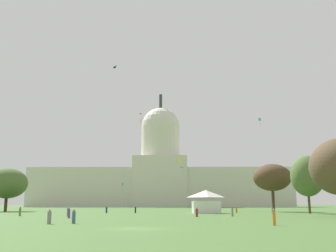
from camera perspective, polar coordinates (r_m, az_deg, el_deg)
The scene contains 25 objects.
ground_plane at distance 38.54m, azimuth -4.45°, elevation -14.31°, with size 800.00×800.00×0.00m, color #42662D.
capitol_building at distance 233.42m, azimuth -1.09°, elevation -7.32°, with size 147.23×27.74×66.07m.
event_tent at distance 93.26m, azimuth 5.40°, elevation -10.66°, with size 6.56×6.73×5.18m.
tree_west_far at distance 121.52m, azimuth -21.83°, elevation -7.54°, with size 14.29×14.63×11.92m.
tree_east_far at distance 113.65m, azimuth 14.55°, elevation -7.09°, with size 14.17×14.29×12.78m.
tree_east_near at distance 97.16m, azimuth 19.16°, elevation -6.70°, with size 8.41×9.14×12.98m.
person_orange_mid_left at distance 45.08m, azimuth 14.80°, elevation -12.45°, with size 0.46×0.46×1.75m.
person_black_lawn_far_right at distance 96.22m, azimuth -4.64°, elevation -11.77°, with size 0.48×0.48×1.55m.
person_olive_back_right at distance 79.08m, azimuth -20.24°, elevation -11.32°, with size 0.52×0.52×1.68m.
person_grey_aisle_center at distance 72.62m, azimuth 9.11°, elevation -11.99°, with size 0.42×0.42×1.55m.
person_orange_mid_right at distance 99.17m, azimuth 9.67°, elevation -11.63°, with size 0.55×0.55×1.56m.
person_grey_mid_center at distance 48.17m, azimuth -16.48°, elevation -12.32°, with size 0.44×0.44×1.64m.
person_denim_back_center at distance 48.65m, azimuth -13.21°, elevation -12.44°, with size 0.56×0.56×1.64m.
person_denim_front_left at distance 73.81m, azimuth -13.98°, elevation -11.74°, with size 0.51×0.51×1.67m.
person_maroon_near_tent at distance 69.59m, azimuth 4.11°, elevation -12.15°, with size 0.53×0.53×1.58m.
person_purple_front_right at distance 65.56m, azimuth -13.86°, elevation -11.95°, with size 0.47×0.47×1.57m.
person_navy_near_tree_east at distance 97.37m, azimuth -8.71°, elevation -11.65°, with size 0.56×0.56×1.65m.
person_teal_back_left at distance 86.94m, azimuth 14.60°, elevation -11.56°, with size 0.36×0.36×1.55m.
kite_red_mid at distance 115.21m, azimuth -4.05°, elevation 1.45°, with size 0.90×1.44×2.85m.
kite_cyan_mid at distance 119.20m, azimuth 12.89°, elevation 0.79°, with size 0.73×0.28×2.64m.
kite_green_low at distance 198.11m, azimuth -6.44°, elevation -8.33°, with size 0.85×0.73×4.48m.
kite_lime_low at distance 191.56m, azimuth 6.06°, elevation -9.06°, with size 0.80×0.87×3.94m.
kite_turquoise_low at distance 167.98m, azimuth 2.01°, elevation -6.14°, with size 1.78×1.21×2.38m.
kite_black_mid at distance 75.90m, azimuth -7.86°, elevation 8.04°, with size 1.03×1.57×0.20m.
kite_yellow_low at distance 97.37m, azimuth 1.70°, elevation -4.75°, with size 0.59×0.77×1.42m.
Camera 1 is at (3.62, -38.30, 2.36)m, focal length 42.99 mm.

